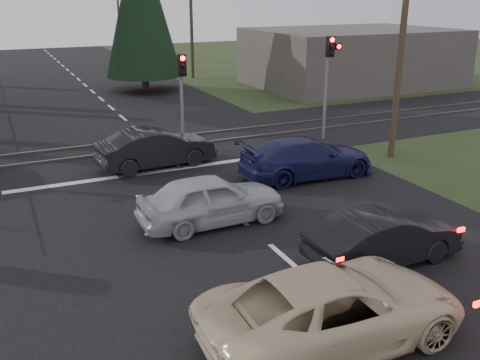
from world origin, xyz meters
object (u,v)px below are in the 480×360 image
utility_pole_near (402,41)px  cream_coupe (334,308)px  traffic_signal_right (329,68)px  dark_hatchback (384,238)px  dark_car_far (156,148)px  silver_car (211,200)px  traffic_signal_center (182,85)px  blue_sedan (307,158)px  utility_pole_mid (191,16)px  utility_pole_far (118,8)px

utility_pole_near → cream_coupe: bearing=-134.7°
cream_coupe → traffic_signal_right: bearing=-32.7°
dark_hatchback → dark_car_far: (-2.92, 10.08, 0.07)m
cream_coupe → utility_pole_near: bearing=-44.4°
traffic_signal_right → cream_coupe: size_ratio=0.87×
utility_pole_near → silver_car: size_ratio=2.06×
utility_pole_near → dark_car_far: (-9.30, 2.81, -3.97)m
traffic_signal_center → blue_sedan: bearing=-61.5°
silver_car → blue_sedan: (4.80, 2.45, -0.00)m
traffic_signal_center → utility_pole_mid: 20.82m
utility_pole_mid → traffic_signal_center: bearing=-111.2°
utility_pole_near → blue_sedan: utility_pole_near is taller
traffic_signal_center → cream_coupe: (-1.87, -14.14, -2.06)m
cream_coupe → dark_car_far: (0.08, 12.26, 0.00)m
utility_pole_far → silver_car: size_ratio=2.06×
cream_coupe → traffic_signal_center: bearing=-7.2°
dark_hatchback → dark_car_far: size_ratio=0.90×
dark_hatchback → blue_sedan: (1.80, 6.58, 0.06)m
traffic_signal_center → utility_pole_far: size_ratio=0.46×
utility_pole_far → dark_car_far: utility_pole_far is taller
utility_pole_mid → cream_coupe: bearing=-105.6°
utility_pole_near → cream_coupe: (-9.37, -9.46, -3.98)m
traffic_signal_right → utility_pole_far: bearing=88.8°
utility_pole_near → dark_car_far: bearing=163.2°
traffic_signal_right → blue_sedan: size_ratio=0.92×
utility_pole_near → utility_pole_mid: bearing=90.0°
traffic_signal_right → silver_car: traffic_signal_right is taller
utility_pole_mid → utility_pole_far: bearing=90.0°
traffic_signal_center → dark_hatchback: (1.12, -11.96, -2.13)m
traffic_signal_center → utility_pole_mid: (7.50, 19.32, 1.92)m
dark_hatchback → utility_pole_near: bearing=-42.4°
blue_sedan → dark_hatchback: bearing=166.8°
traffic_signal_right → utility_pole_mid: 20.60m
utility_pole_near → dark_hatchback: 10.49m
dark_car_far → utility_pole_mid: bearing=-28.9°
traffic_signal_right → traffic_signal_center: size_ratio=1.15×
utility_pole_far → silver_car: bearing=-100.2°
utility_pole_near → dark_car_far: size_ratio=1.97×
traffic_signal_right → dark_hatchback: traffic_signal_right is taller
utility_pole_far → dark_hatchback: size_ratio=2.18×
blue_sedan → cream_coupe: bearing=153.4°
traffic_signal_center → dark_car_far: bearing=-133.8°
utility_pole_far → traffic_signal_center: bearing=-99.6°
traffic_signal_right → utility_pole_far: size_ratio=0.52×
utility_pole_near → dark_hatchback: bearing=-131.2°
traffic_signal_right → utility_pole_mid: (0.95, 20.53, 1.41)m
cream_coupe → dark_car_far: dark_car_far is taller
utility_pole_near → traffic_signal_right: bearing=105.3°
utility_pole_mid → dark_hatchback: size_ratio=2.18×
cream_coupe → dark_car_far: bearing=-0.0°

